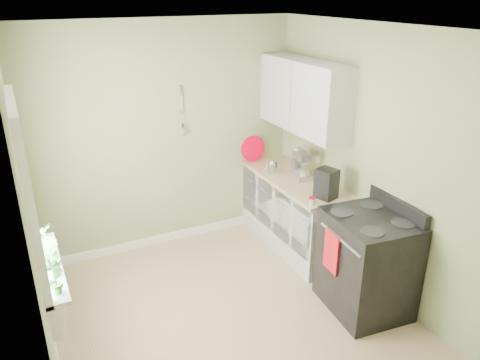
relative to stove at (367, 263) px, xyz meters
name	(u,v)px	position (x,y,z in m)	size (l,w,h in m)	color
floor	(234,323)	(-1.28, 0.35, -0.52)	(3.20, 3.60, 0.02)	#A2805A
ceiling	(232,28)	(-1.28, 0.35, 2.20)	(3.20, 3.60, 0.02)	white
wall_back	(166,138)	(-1.28, 2.16, 0.84)	(3.20, 0.02, 2.70)	#8D9465
wall_left	(30,235)	(-2.89, 0.35, 0.84)	(0.02, 3.60, 2.70)	#8D9465
wall_right	(378,165)	(0.33, 0.35, 0.84)	(0.02, 3.60, 2.70)	#8D9465
base_cabinets	(294,213)	(0.02, 1.35, -0.07)	(0.60, 1.60, 0.87)	silver
countertop	(295,179)	(0.01, 1.35, 0.38)	(0.64, 1.60, 0.04)	tan
upper_cabinets	(304,96)	(0.15, 1.45, 1.34)	(0.35, 1.40, 0.80)	silver
window	(26,194)	(-2.86, 0.65, 1.04)	(0.06, 1.14, 1.44)	white
window_sill	(50,267)	(-2.79, 0.65, 0.37)	(0.18, 1.14, 0.04)	white
radiator	(53,305)	(-2.82, 0.60, 0.04)	(0.12, 0.50, 0.35)	white
wall_utensils	(183,119)	(-1.08, 2.13, 1.06)	(0.02, 0.14, 0.58)	tan
stove	(367,263)	(0.00, 0.00, 0.00)	(0.79, 0.88, 1.12)	black
stand_mixer	(301,166)	(0.06, 1.31, 0.56)	(0.22, 0.32, 0.36)	#B2B2B7
kettle	(272,167)	(-0.18, 1.58, 0.49)	(0.17, 0.10, 0.17)	silver
coffee_maker	(326,184)	(-0.01, 0.72, 0.56)	(0.24, 0.25, 0.32)	black
red_tray	(253,149)	(-0.17, 2.07, 0.57)	(0.33, 0.33, 0.02)	red
jar	(312,201)	(-0.23, 0.65, 0.44)	(0.07, 0.07, 0.08)	#B6B28F
plant_a	(55,277)	(-2.78, 0.21, 0.55)	(0.16, 0.11, 0.30)	#328331
plant_b	(50,257)	(-2.78, 0.50, 0.55)	(0.17, 0.14, 0.31)	#328331
plant_c	(46,240)	(-2.78, 0.83, 0.53)	(0.15, 0.15, 0.28)	#328331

